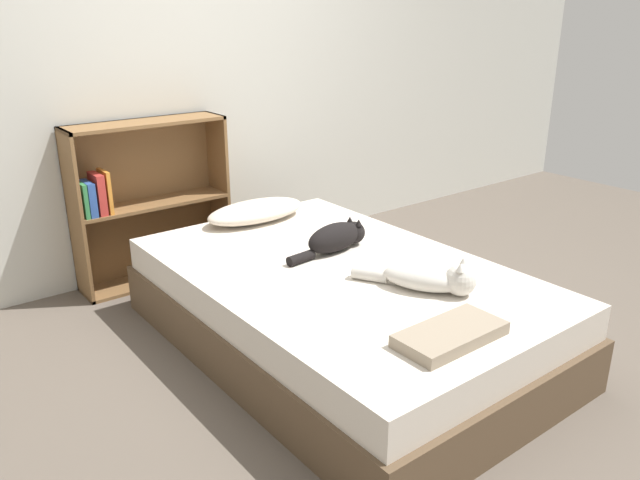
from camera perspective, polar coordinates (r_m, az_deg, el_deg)
The scene contains 8 objects.
ground_plane at distance 3.19m, azimuth 1.75°, elevation -9.51°, with size 8.00×8.00×0.00m, color brown.
wall_back at distance 4.06m, azimuth -12.21°, elevation 15.09°, with size 8.00×0.06×2.50m.
bed at distance 3.09m, azimuth 1.79°, elevation -6.21°, with size 1.33×2.09×0.42m.
pillow at distance 3.69m, azimuth -5.88°, elevation 2.64°, with size 0.62×0.30×0.12m.
cat_light at distance 2.80m, azimuth 10.06°, elevation -3.43°, with size 0.36×0.51×0.16m.
cat_dark at distance 3.20m, azimuth 1.55°, elevation 0.24°, with size 0.51×0.17×0.15m.
bookshelf at distance 3.92m, azimuth -15.80°, elevation 3.48°, with size 0.93×0.26×0.99m.
blanket_fold at distance 2.41m, azimuth 11.84°, elevation -8.45°, with size 0.44×0.21×0.05m.
Camera 1 is at (-1.77, -2.13, 1.58)m, focal length 35.00 mm.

